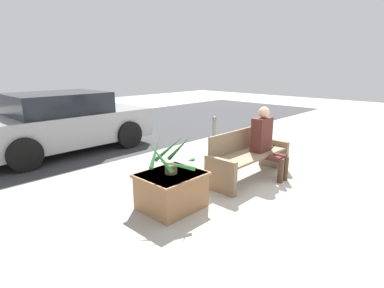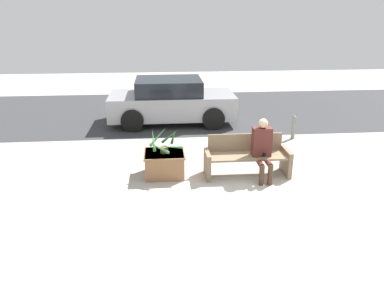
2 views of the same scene
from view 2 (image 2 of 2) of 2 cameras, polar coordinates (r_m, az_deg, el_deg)
name	(u,v)px [view 2 (image 2 of 2)]	position (r m, az deg, el deg)	size (l,w,h in m)	color
ground_plane	(260,182)	(7.96, 10.35, -5.68)	(30.00, 30.00, 0.00)	#ADA89E
road_surface	(217,110)	(13.52, 3.83, 5.21)	(20.00, 6.00, 0.01)	#38383A
bench	(247,157)	(8.11, 8.33, -1.91)	(1.81, 0.60, 0.86)	#7A664C
person_seated	(263,147)	(7.91, 10.70, -0.38)	(0.40, 0.62, 1.28)	#51231E
planter_box	(165,163)	(8.05, -4.21, -2.91)	(0.86, 0.76, 0.52)	#936642
potted_plant	(164,143)	(7.88, -4.28, 0.21)	(0.79, 0.74, 0.55)	brown
parked_car	(171,101)	(11.83, -3.19, 6.57)	(3.86, 1.98, 1.39)	#99999E
bollard_post	(293,127)	(10.70, 15.21, 2.58)	(0.12, 0.12, 0.66)	slate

